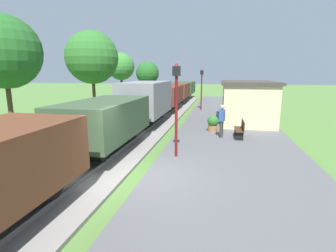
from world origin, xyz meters
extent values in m
plane|color=#517A38|center=(0.00, 0.00, 0.00)|extent=(160.00, 160.00, 0.00)
cube|color=#565659|center=(3.20, 0.00, 0.12)|extent=(6.00, 60.00, 0.25)
cube|color=gray|center=(-2.40, 0.00, 0.06)|extent=(3.80, 60.00, 0.12)
cube|color=slate|center=(-1.68, 0.00, 0.19)|extent=(0.07, 60.00, 0.14)
cube|color=slate|center=(-3.12, 0.00, 0.19)|extent=(0.07, 60.00, 0.14)
cylinder|color=black|center=(-2.40, -2.10, 0.68)|extent=(1.56, 0.84, 0.84)
cylinder|color=black|center=(-2.40, -0.94, 0.93)|extent=(0.20, 0.30, 0.20)
cube|color=#384C33|center=(-2.40, 2.71, 1.58)|extent=(2.50, 5.60, 1.60)
cube|color=black|center=(-2.40, 2.71, 0.93)|extent=(2.10, 5.15, 0.50)
cylinder|color=black|center=(-2.40, 4.50, 0.68)|extent=(1.56, 0.84, 0.84)
cylinder|color=black|center=(-2.40, 0.92, 0.68)|extent=(1.56, 0.84, 0.84)
cylinder|color=black|center=(-2.40, 5.66, 0.93)|extent=(0.20, 0.30, 0.20)
cylinder|color=black|center=(-2.40, -0.24, 0.93)|extent=(0.20, 0.30, 0.20)
cube|color=gray|center=(-2.40, 9.31, 1.88)|extent=(2.50, 5.60, 2.20)
cube|color=black|center=(-2.40, 9.31, 0.93)|extent=(2.10, 5.15, 0.50)
cylinder|color=black|center=(-2.40, 11.10, 0.68)|extent=(1.56, 0.84, 0.84)
cylinder|color=black|center=(-2.40, 7.52, 0.68)|extent=(1.56, 0.84, 0.84)
cylinder|color=black|center=(-2.40, 12.26, 0.93)|extent=(0.20, 0.30, 0.20)
cylinder|color=black|center=(-2.40, 6.36, 0.93)|extent=(0.20, 0.30, 0.20)
cube|color=brown|center=(-2.40, 15.91, 1.58)|extent=(2.50, 5.60, 1.60)
cube|color=black|center=(-2.40, 15.91, 0.93)|extent=(2.10, 5.15, 0.50)
cylinder|color=black|center=(-2.40, 17.70, 0.68)|extent=(1.56, 0.84, 0.84)
cylinder|color=black|center=(-2.40, 14.12, 0.68)|extent=(1.56, 0.84, 0.84)
cylinder|color=black|center=(-2.40, 18.86, 0.93)|extent=(0.20, 0.30, 0.20)
cylinder|color=black|center=(-2.40, 12.96, 0.93)|extent=(0.20, 0.30, 0.20)
cube|color=brown|center=(-2.40, 22.51, 1.58)|extent=(2.50, 5.60, 1.60)
cube|color=black|center=(-2.40, 22.51, 0.93)|extent=(2.10, 5.15, 0.50)
cylinder|color=black|center=(-2.40, 24.30, 0.68)|extent=(1.56, 0.84, 0.84)
cylinder|color=black|center=(-2.40, 20.72, 0.68)|extent=(1.56, 0.84, 0.84)
cylinder|color=black|center=(-2.40, 25.46, 0.93)|extent=(0.20, 0.30, 0.20)
cylinder|color=black|center=(-2.40, 19.56, 0.93)|extent=(0.20, 0.30, 0.20)
cube|color=#384C33|center=(-2.40, 29.11, 1.58)|extent=(2.50, 5.60, 1.60)
cube|color=black|center=(-2.40, 29.11, 0.93)|extent=(2.10, 5.15, 0.50)
cylinder|color=black|center=(-2.40, 30.90, 0.68)|extent=(1.56, 0.84, 0.84)
cylinder|color=black|center=(-2.40, 27.32, 0.68)|extent=(1.56, 0.84, 0.84)
cylinder|color=black|center=(-2.40, 32.06, 0.93)|extent=(0.20, 0.30, 0.20)
cylinder|color=black|center=(-2.40, 26.16, 0.93)|extent=(0.20, 0.30, 0.20)
cube|color=beige|center=(4.40, 10.52, 1.55)|extent=(3.20, 5.50, 2.60)
cube|color=#3D3833|center=(4.40, 10.52, 2.94)|extent=(3.50, 5.80, 0.18)
cube|color=black|center=(2.79, 9.42, 1.68)|extent=(0.03, 0.90, 0.80)
cube|color=#422819|center=(3.60, 5.81, 0.69)|extent=(0.42, 1.50, 0.04)
cube|color=#422819|center=(3.79, 5.81, 0.93)|extent=(0.04, 1.50, 0.45)
cube|color=black|center=(3.60, 5.21, 0.46)|extent=(0.38, 0.06, 0.42)
cube|color=black|center=(3.60, 6.41, 0.46)|extent=(0.38, 0.06, 0.42)
cylinder|color=#38332D|center=(2.69, 5.63, 0.68)|extent=(0.15, 0.15, 0.86)
cylinder|color=#38332D|center=(2.73, 5.79, 0.68)|extent=(0.15, 0.15, 0.86)
cube|color=#2D5199|center=(2.71, 5.71, 1.41)|extent=(0.33, 0.43, 0.60)
sphere|color=tan|center=(2.71, 5.71, 1.85)|extent=(0.22, 0.22, 0.22)
cylinder|color=#9E6642|center=(2.23, 7.08, 0.42)|extent=(0.56, 0.56, 0.34)
sphere|color=#2D6B28|center=(2.23, 7.08, 0.85)|extent=(0.64, 0.64, 0.64)
cylinder|color=#591414|center=(0.90, 2.12, 1.85)|extent=(0.11, 0.11, 3.20)
cube|color=black|center=(0.90, 2.12, 3.63)|extent=(0.28, 0.28, 0.36)
sphere|color=#F2E5BF|center=(0.90, 2.12, 3.63)|extent=(0.20, 0.20, 0.20)
cone|color=#591414|center=(0.90, 2.12, 3.87)|extent=(0.20, 0.20, 0.16)
cylinder|color=#591414|center=(0.90, 16.00, 1.85)|extent=(0.11, 0.11, 3.20)
cube|color=black|center=(0.90, 16.00, 3.63)|extent=(0.28, 0.28, 0.36)
sphere|color=#F2E5BF|center=(0.90, 16.00, 3.63)|extent=(0.20, 0.20, 0.20)
cone|color=#591414|center=(0.90, 16.00, 3.87)|extent=(0.20, 0.20, 0.16)
cylinder|color=#4C3823|center=(-9.64, 5.32, 1.59)|extent=(0.28, 0.28, 3.17)
sphere|color=#235B23|center=(-9.64, 5.32, 4.74)|extent=(4.19, 4.19, 4.19)
cylinder|color=#4C3823|center=(-8.32, 13.30, 1.60)|extent=(0.28, 0.28, 3.20)
sphere|color=#2D6B28|center=(-8.32, 13.30, 4.88)|extent=(4.49, 4.49, 4.49)
cylinder|color=#4C3823|center=(-8.67, 20.81, 1.58)|extent=(0.28, 0.28, 3.16)
sphere|color=#387A33|center=(-8.67, 20.81, 4.32)|extent=(3.10, 3.10, 3.10)
cylinder|color=#4C3823|center=(-7.33, 27.12, 1.20)|extent=(0.28, 0.28, 2.39)
sphere|color=#235B23|center=(-7.33, 27.12, 3.58)|extent=(3.17, 3.17, 3.17)
camera|label=1|loc=(2.54, -7.73, 3.55)|focal=27.49mm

